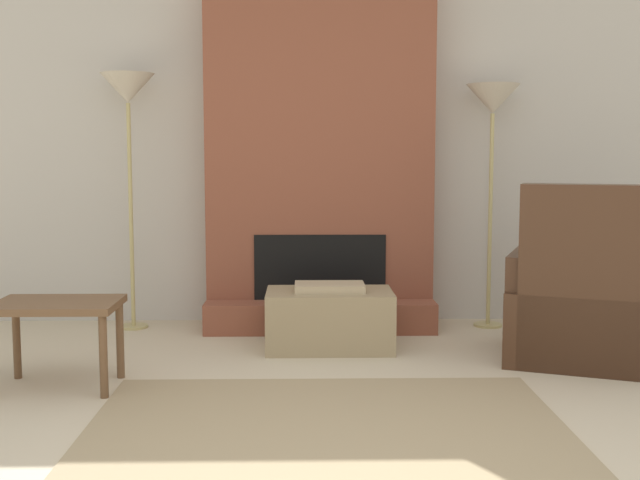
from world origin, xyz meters
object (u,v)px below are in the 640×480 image
at_px(ottoman, 329,319).
at_px(armchair, 582,309).
at_px(side_table, 57,314).
at_px(floor_lamp_left, 128,100).
at_px(floor_lamp_right, 493,109).

bearing_deg(ottoman, armchair, -13.44).
relative_size(side_table, floor_lamp_left, 0.36).
xyz_separation_m(floor_lamp_left, floor_lamp_right, (2.64, -0.00, -0.07)).
relative_size(ottoman, floor_lamp_right, 0.46).
xyz_separation_m(ottoman, armchair, (1.54, -0.37, 0.13)).
distance_m(side_table, floor_lamp_right, 3.35).
height_order(side_table, floor_lamp_right, floor_lamp_right).
distance_m(armchair, side_table, 3.10).
height_order(side_table, floor_lamp_left, floor_lamp_left).
bearing_deg(ottoman, floor_lamp_left, 154.81).
bearing_deg(floor_lamp_right, side_table, -150.63).
xyz_separation_m(side_table, floor_lamp_right, (2.73, 1.53, 1.19)).
relative_size(floor_lamp_left, floor_lamp_right, 1.04).
xyz_separation_m(side_table, floor_lamp_left, (0.09, 1.53, 1.26)).
bearing_deg(floor_lamp_left, side_table, -93.17).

